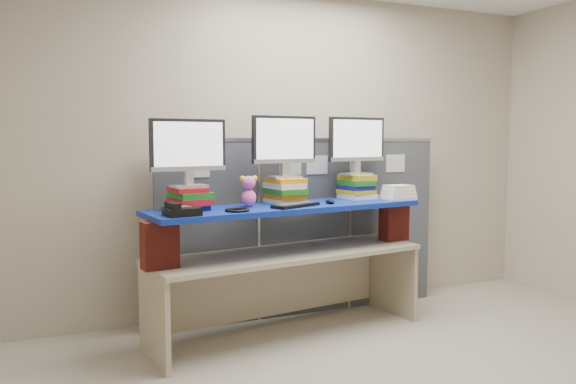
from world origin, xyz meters
name	(u,v)px	position (x,y,z in m)	size (l,w,h in m)	color
room	(438,160)	(0.00, 0.00, 1.40)	(5.00, 4.00, 2.80)	#C1B49F
cubicle_partition	(305,226)	(0.00, 1.78, 0.77)	(2.60, 0.06, 1.53)	#3F434A
desk	(288,268)	(-0.35, 1.33, 0.53)	(2.23, 0.92, 0.66)	#B6A88B
brick_pier_left	(160,245)	(-1.36, 1.14, 0.82)	(0.24, 0.13, 0.32)	maroon
brick_pier_right	(394,222)	(0.67, 1.42, 0.82)	(0.24, 0.13, 0.32)	maroon
blue_board	(288,208)	(-0.35, 1.33, 1.00)	(2.18, 0.54, 0.04)	#0B1292
book_stack_left	(189,198)	(-1.11, 1.35, 1.10)	(0.30, 0.35, 0.16)	navy
book_stack_center	(285,190)	(-0.32, 1.45, 1.12)	(0.29, 0.34, 0.20)	silver
book_stack_right	(356,187)	(0.37, 1.54, 1.12)	(0.28, 0.32, 0.20)	silver
monitor_left	(188,149)	(-1.11, 1.35, 1.45)	(0.55, 0.19, 0.48)	#AEAEB3
monitor_center	(284,143)	(-0.33, 1.45, 1.49)	(0.55, 0.19, 0.48)	#AEAEB3
monitor_right	(357,142)	(0.37, 1.55, 1.49)	(0.55, 0.19, 0.48)	#AEAEB3
keyboard	(296,205)	(-0.35, 1.20, 1.03)	(0.42, 0.29, 0.03)	black
mouse	(330,202)	(-0.02, 1.28, 1.04)	(0.06, 0.11, 0.03)	black
desk_phone	(181,211)	(-1.24, 1.06, 1.05)	(0.24, 0.22, 0.09)	black
headset	(237,210)	(-0.83, 1.12, 1.03)	(0.18, 0.18, 0.02)	black
plush_toy	(249,191)	(-0.67, 1.34, 1.14)	(0.14, 0.10, 0.23)	pink
binder_stack	(398,193)	(0.66, 1.35, 1.07)	(0.26, 0.21, 0.12)	white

